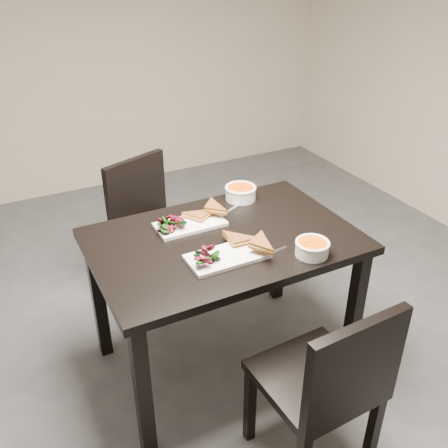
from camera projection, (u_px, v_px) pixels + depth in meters
name	position (u px, v px, depth m)	size (l,w,h in m)	color
ground	(175.00, 382.00, 2.50)	(5.00, 5.00, 0.00)	#47474C
table	(224.00, 255.00, 2.33)	(1.20, 0.80, 0.75)	black
chair_near	(329.00, 382.00, 1.87)	(0.44, 0.44, 0.85)	black
chair_far	(150.00, 221.00, 2.96)	(0.54, 0.54, 0.85)	black
plate_near	(228.00, 256.00, 2.12)	(0.35, 0.17, 0.02)	white
sandwich_near	(239.00, 244.00, 2.14)	(0.17, 0.13, 0.06)	#98491F
salad_near	(206.00, 256.00, 2.07)	(0.11, 0.10, 0.05)	black
soup_bowl_near	(312.00, 247.00, 2.13)	(0.15, 0.15, 0.07)	white
cutlery_near	(271.00, 253.00, 2.16)	(0.18, 0.02, 0.00)	silver
plate_far	(190.00, 224.00, 2.37)	(0.33, 0.16, 0.02)	white
sandwich_far	(204.00, 216.00, 2.36)	(0.16, 0.12, 0.05)	#98491F
salad_far	(170.00, 223.00, 2.31)	(0.10, 0.09, 0.05)	black
soup_bowl_far	(241.00, 192.00, 2.60)	(0.16, 0.16, 0.07)	white
cutlery_far	(229.00, 211.00, 2.50)	(0.18, 0.02, 0.00)	silver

